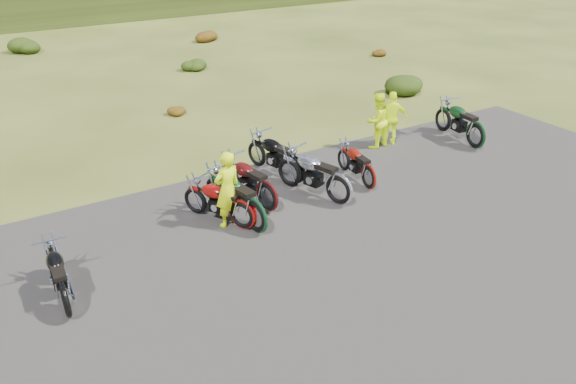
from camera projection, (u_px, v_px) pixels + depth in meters
ground at (338, 226)px, 12.81m from camera, size 300.00×300.00×0.00m
gravel_pad at (396, 270)px, 11.29m from camera, size 20.00×12.00×0.04m
shrub_3 at (26, 43)px, 27.77m from camera, size 1.56×1.56×0.92m
shrub_4 at (175, 109)px, 19.54m from camera, size 0.77×0.77×0.45m
shrub_5 at (193, 63)px, 24.88m from camera, size 1.03×1.03×0.61m
shrub_6 at (205, 34)px, 30.22m from camera, size 1.30×1.30×0.77m
shrub_7 at (405, 81)px, 21.84m from camera, size 1.56×1.56×0.92m
shrub_8 at (376, 51)px, 27.32m from camera, size 0.77×0.77×0.45m
motorcycle_0 at (69, 316)px, 10.01m from camera, size 0.72×1.95×1.01m
motorcycle_1 at (243, 229)px, 12.70m from camera, size 1.52×2.09×1.05m
motorcycle_2 at (256, 233)px, 12.57m from camera, size 1.15×2.42×1.22m
motorcycle_3 at (338, 205)px, 13.72m from camera, size 1.47×2.45×1.22m
motorcycle_4 at (267, 211)px, 13.46m from camera, size 1.14×2.26×1.13m
motorcycle_5 at (294, 184)px, 14.79m from camera, size 1.20×2.32×1.16m
motorcycle_6 at (368, 189)px, 14.50m from camera, size 0.79×1.90×0.97m
motorcycle_7 at (473, 149)px, 16.93m from camera, size 1.05×2.39×1.21m
person_middle at (228, 191)px, 12.44m from camera, size 0.72×0.53×1.80m
person_right_a at (377, 121)px, 16.63m from camera, size 0.88×0.73×1.67m
person_right_b at (392, 119)px, 16.87m from camera, size 1.03×0.82×1.64m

